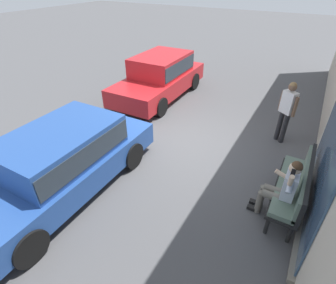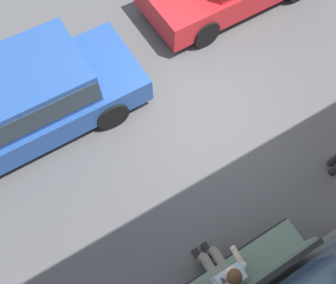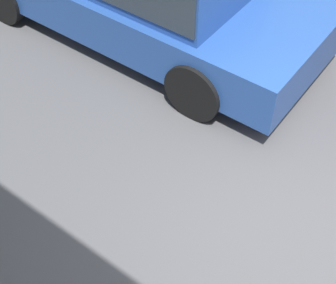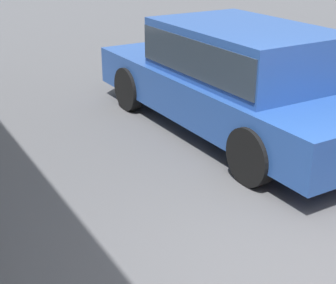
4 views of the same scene
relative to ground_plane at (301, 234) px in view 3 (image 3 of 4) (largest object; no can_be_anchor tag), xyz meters
The scene contains 1 object.
ground_plane is the anchor object (origin of this frame).
Camera 3 is at (-0.51, 2.60, 3.84)m, focal length 55.00 mm.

